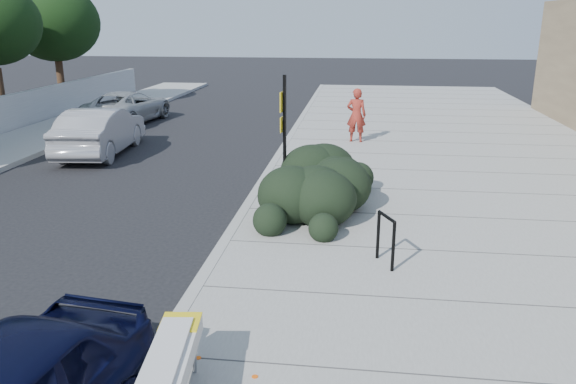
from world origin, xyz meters
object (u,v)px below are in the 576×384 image
(bike_rack, at_px, (386,235))
(sign_post, at_px, (284,130))
(suv_silver, at_px, (128,107))
(pedestrian, at_px, (356,115))
(wagon_silver, at_px, (100,131))
(bench, at_px, (165,377))

(bike_rack, xyz_separation_m, sign_post, (-2.31, 3.75, 1.11))
(suv_silver, distance_m, pedestrian, 10.56)
(bike_rack, relative_size, wagon_silver, 0.20)
(sign_post, bearing_deg, bike_rack, -49.52)
(suv_silver, bearing_deg, pedestrian, 166.08)
(bench, distance_m, bike_rack, 5.09)
(sign_post, relative_size, pedestrian, 1.56)
(suv_silver, height_order, pedestrian, pedestrian)
(bike_rack, bearing_deg, bench, -144.31)
(wagon_silver, relative_size, suv_silver, 0.95)
(bench, distance_m, sign_post, 8.26)
(sign_post, bearing_deg, wagon_silver, 155.62)
(suv_silver, relative_size, pedestrian, 2.62)
(pedestrian, bearing_deg, wagon_silver, 20.28)
(bike_rack, relative_size, pedestrian, 0.49)
(wagon_silver, xyz_separation_m, pedestrian, (8.45, 2.37, 0.32))
(bench, relative_size, suv_silver, 0.47)
(bike_rack, height_order, sign_post, sign_post)
(bench, distance_m, wagon_silver, 14.24)
(suv_silver, bearing_deg, wagon_silver, 109.76)
(sign_post, distance_m, pedestrian, 7.05)
(bike_rack, distance_m, pedestrian, 10.59)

